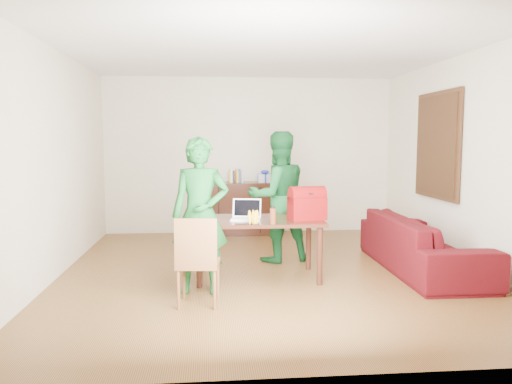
{
  "coord_description": "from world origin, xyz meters",
  "views": [
    {
      "loc": [
        -0.68,
        -5.98,
        1.63
      ],
      "look_at": [
        -0.14,
        -0.04,
        1.0
      ],
      "focal_mm": 35.0,
      "sensor_mm": 36.0,
      "label": 1
    }
  ],
  "objects": [
    {
      "name": "room",
      "position": [
        0.01,
        0.13,
        1.31
      ],
      "size": [
        5.2,
        5.7,
        2.9
      ],
      "color": "#4C2913",
      "rests_on": "ground"
    },
    {
      "name": "table",
      "position": [
        -0.14,
        -0.24,
        0.62
      ],
      "size": [
        1.51,
        0.86,
        0.7
      ],
      "rotation": [
        0.0,
        0.0,
        -0.01
      ],
      "color": "black",
      "rests_on": "ground"
    },
    {
      "name": "chair",
      "position": [
        -0.81,
        -1.16,
        0.26
      ],
      "size": [
        0.44,
        0.43,
        0.89
      ],
      "rotation": [
        0.0,
        0.0,
        -0.11
      ],
      "color": "brown",
      "rests_on": "ground"
    },
    {
      "name": "person_near",
      "position": [
        -0.79,
        -0.73,
        0.83
      ],
      "size": [
        0.63,
        0.43,
        1.66
      ],
      "primitive_type": "imported",
      "rotation": [
        0.0,
        0.0,
        -0.06
      ],
      "color": "#125520",
      "rests_on": "ground"
    },
    {
      "name": "person_far",
      "position": [
        0.22,
        0.58,
        0.87
      ],
      "size": [
        0.98,
        0.85,
        1.74
      ],
      "primitive_type": "imported",
      "rotation": [
        0.0,
        0.0,
        3.39
      ],
      "color": "#125223",
      "rests_on": "ground"
    },
    {
      "name": "laptop",
      "position": [
        -0.28,
        -0.31,
        0.75
      ],
      "size": [
        0.37,
        0.28,
        0.24
      ],
      "rotation": [
        0.0,
        0.0,
        -0.16
      ],
      "color": "white",
      "rests_on": "table"
    },
    {
      "name": "bananas",
      "position": [
        -0.22,
        -0.6,
        0.73
      ],
      "size": [
        0.17,
        0.11,
        0.06
      ],
      "primitive_type": null,
      "rotation": [
        0.0,
        0.0,
        -0.08
      ],
      "color": "gold",
      "rests_on": "table"
    },
    {
      "name": "bottle",
      "position": [
        0.0,
        -0.6,
        0.8
      ],
      "size": [
        0.08,
        0.08,
        0.2
      ],
      "primitive_type": "cylinder",
      "rotation": [
        0.0,
        0.0,
        0.33
      ],
      "color": "#5B2B14",
      "rests_on": "table"
    },
    {
      "name": "red_bag",
      "position": [
        0.43,
        -0.33,
        0.86
      ],
      "size": [
        0.45,
        0.31,
        0.3
      ],
      "primitive_type": "cube",
      "rotation": [
        0.0,
        0.0,
        0.18
      ],
      "color": "maroon",
      "rests_on": "table"
    },
    {
      "name": "sofa",
      "position": [
        1.95,
        -0.08,
        0.34
      ],
      "size": [
        0.93,
        2.32,
        0.67
      ],
      "primitive_type": "imported",
      "rotation": [
        0.0,
        0.0,
        1.56
      ],
      "color": "#3D0908",
      "rests_on": "ground"
    }
  ]
}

